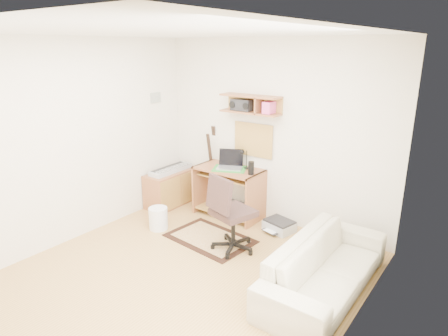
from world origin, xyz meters
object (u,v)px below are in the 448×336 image
Objects in this scene: desk at (229,192)px; task_chair at (233,212)px; sofa at (326,259)px; cabinet at (171,188)px; printer at (279,225)px.

desk is 1.07m from task_chair.
sofa is at bearing -26.48° from desk.
task_chair is 1.83m from cabinet.
sofa is (1.27, -0.13, -0.14)m from task_chair.
cabinet is at bearing 175.10° from task_chair.
desk is at bearing -167.41° from printer.
task_chair reaches higher than desk.
cabinet is at bearing -170.31° from desk.
cabinet is 3.06m from sofa.
desk is 0.93m from printer.
task_chair is at bearing -51.41° from desk.
sofa is (1.94, -0.96, -0.00)m from desk.
task_chair reaches higher than sofa.
task_chair is 1.13× the size of cabinet.
desk is 1.11× the size of cabinet.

